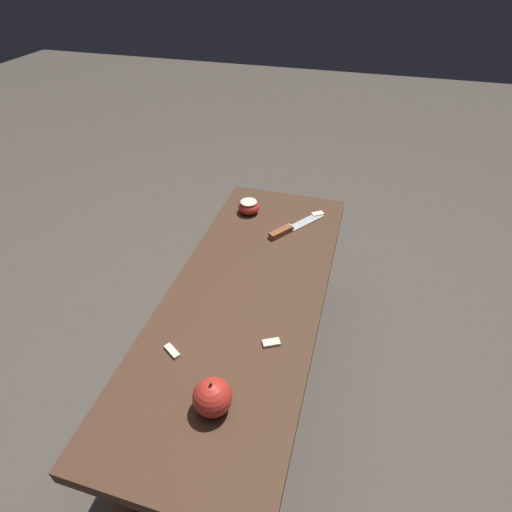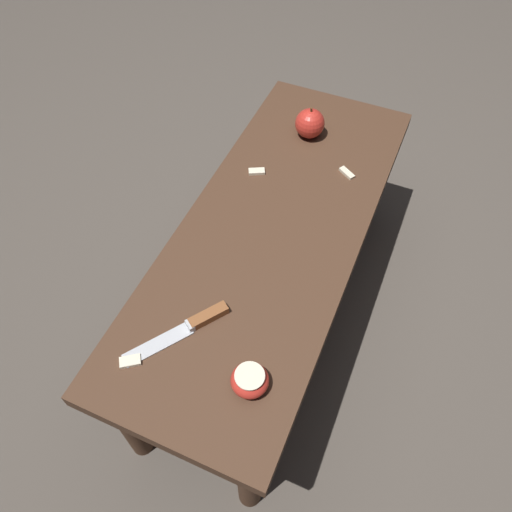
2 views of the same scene
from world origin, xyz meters
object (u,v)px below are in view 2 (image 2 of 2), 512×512
object	(u,v)px
apple_whole	(310,123)
apple_cut	(250,380)
knife	(193,325)
wooden_bench	(273,242)

from	to	relation	value
apple_whole	apple_cut	distance (m)	0.75
knife	apple_whole	size ratio (longest dim) A/B	2.26
wooden_bench	apple_whole	size ratio (longest dim) A/B	12.12
apple_whole	knife	bearing A→B (deg)	178.67
wooden_bench	apple_cut	world-z (taller)	apple_cut
knife	apple_whole	xyz separation A→B (m)	(0.67, -0.02, 0.03)
apple_whole	apple_cut	size ratio (longest dim) A/B	1.24
knife	apple_cut	distance (m)	0.18
apple_whole	apple_cut	world-z (taller)	apple_whole
knife	apple_cut	world-z (taller)	apple_cut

